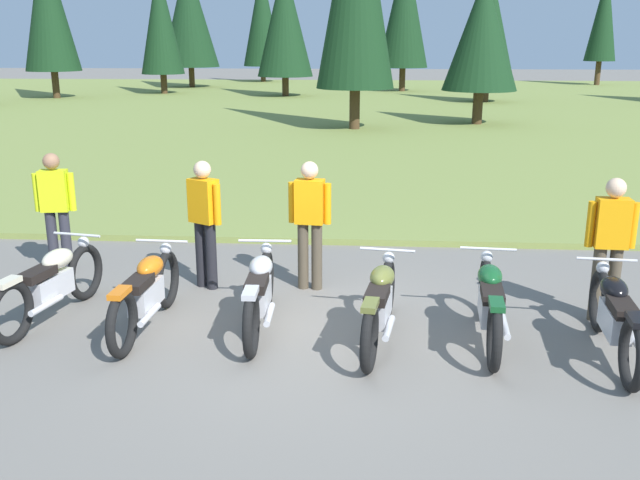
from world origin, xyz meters
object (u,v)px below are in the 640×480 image
at_px(rider_in_hivis_vest, 56,206).
at_px(motorcycle_orange, 147,292).
at_px(rider_checking_bike, 204,217).
at_px(motorcycle_cream, 51,283).
at_px(motorcycle_silver, 260,292).
at_px(motorcycle_black, 615,317).
at_px(rider_with_back_turned, 610,241).
at_px(rider_near_row_end, 310,218).
at_px(motorcycle_british_green, 490,302).
at_px(motorcycle_olive, 380,304).

bearing_deg(rider_in_hivis_vest, motorcycle_orange, -46.31).
bearing_deg(rider_checking_bike, motorcycle_cream, -141.92).
bearing_deg(motorcycle_cream, motorcycle_silver, -3.11).
distance_m(motorcycle_black, rider_with_back_turned, 1.14).
distance_m(motorcycle_orange, rider_in_hivis_vest, 2.66).
bearing_deg(rider_checking_bike, motorcycle_orange, -103.89).
distance_m(motorcycle_cream, rider_near_row_end, 3.18).
distance_m(motorcycle_british_green, rider_near_row_end, 2.60).
xyz_separation_m(rider_near_row_end, rider_in_hivis_vest, (-3.50, 0.43, 0.00)).
xyz_separation_m(motorcycle_british_green, rider_with_back_turned, (1.41, 0.68, 0.51)).
distance_m(motorcycle_silver, rider_in_hivis_vest, 3.59).
height_order(motorcycle_british_green, rider_in_hivis_vest, rider_in_hivis_vest).
height_order(motorcycle_british_green, rider_checking_bike, rider_checking_bike).
relative_size(motorcycle_silver, rider_with_back_turned, 1.26).
distance_m(motorcycle_cream, motorcycle_olive, 3.78).
height_order(motorcycle_orange, rider_with_back_turned, rider_with_back_turned).
relative_size(motorcycle_british_green, motorcycle_black, 1.00).
distance_m(motorcycle_cream, motorcycle_silver, 2.44).
relative_size(motorcycle_cream, motorcycle_orange, 0.99).
xyz_separation_m(motorcycle_olive, motorcycle_black, (2.37, -0.21, 0.00)).
bearing_deg(motorcycle_olive, motorcycle_orange, 176.01).
relative_size(motorcycle_cream, rider_in_hivis_vest, 1.25).
xyz_separation_m(motorcycle_black, rider_near_row_end, (-3.25, 1.85, 0.51)).
relative_size(motorcycle_british_green, rider_near_row_end, 1.26).
bearing_deg(motorcycle_orange, motorcycle_british_green, -1.06).
bearing_deg(motorcycle_silver, rider_in_hivis_vest, 149.45).
bearing_deg(motorcycle_olive, rider_checking_bike, 144.29).
height_order(motorcycle_orange, rider_near_row_end, rider_near_row_end).
bearing_deg(motorcycle_orange, rider_near_row_end, 40.69).
bearing_deg(motorcycle_cream, motorcycle_black, -5.62).
xyz_separation_m(motorcycle_silver, motorcycle_british_green, (2.49, -0.15, 0.00)).
relative_size(motorcycle_olive, motorcycle_black, 1.00).
distance_m(motorcycle_silver, motorcycle_black, 3.72).
height_order(motorcycle_olive, motorcycle_black, same).
bearing_deg(rider_near_row_end, motorcycle_orange, -139.31).
height_order(motorcycle_black, rider_near_row_end, rider_near_row_end).
distance_m(motorcycle_british_green, rider_with_back_turned, 1.65).
relative_size(motorcycle_orange, motorcycle_silver, 1.00).
distance_m(motorcycle_orange, rider_with_back_turned, 5.21).
bearing_deg(motorcycle_cream, motorcycle_olive, -6.03).
relative_size(motorcycle_cream, motorcycle_british_green, 0.99).
relative_size(motorcycle_silver, motorcycle_black, 1.00).
height_order(motorcycle_olive, rider_checking_bike, rider_checking_bike).
height_order(motorcycle_olive, rider_with_back_turned, rider_with_back_turned).
bearing_deg(motorcycle_silver, rider_near_row_end, 72.04).
height_order(motorcycle_cream, motorcycle_silver, same).
bearing_deg(rider_with_back_turned, rider_in_hivis_vest, 169.59).
height_order(motorcycle_silver, rider_near_row_end, rider_near_row_end).
distance_m(motorcycle_cream, rider_in_hivis_vest, 1.86).
bearing_deg(motorcycle_orange, rider_checking_bike, 76.11).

